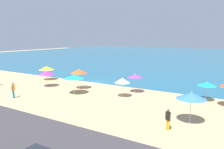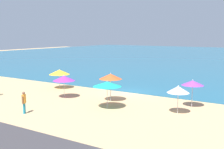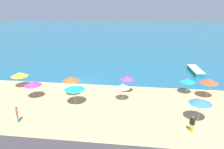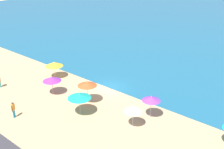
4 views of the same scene
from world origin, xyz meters
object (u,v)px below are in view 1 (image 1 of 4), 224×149
at_px(beach_umbrella_6, 122,80).
at_px(bather_1, 13,89).
at_px(beach_umbrella_0, 191,96).
at_px(bather_3, 168,118).
at_px(beach_umbrella_3, 79,71).
at_px(beach_umbrella_5, 47,68).
at_px(beach_umbrella_1, 207,84).
at_px(beach_umbrella_7, 47,73).
at_px(beach_umbrella_8, 135,76).
at_px(beach_umbrella_4, 74,77).

relative_size(beach_umbrella_6, bather_1, 1.28).
xyz_separation_m(beach_umbrella_0, beach_umbrella_6, (-8.23, 3.94, -0.30)).
xyz_separation_m(beach_umbrella_0, bather_3, (-1.13, -2.16, -1.33)).
distance_m(beach_umbrella_3, beach_umbrella_5, 8.65).
relative_size(beach_umbrella_1, bather_3, 1.33).
bearing_deg(beach_umbrella_7, bather_3, -16.54).
xyz_separation_m(beach_umbrella_1, beach_umbrella_5, (-23.48, -0.47, 0.02)).
relative_size(beach_umbrella_1, beach_umbrella_7, 0.95).
bearing_deg(beach_umbrella_8, beach_umbrella_6, -98.59).
bearing_deg(beach_umbrella_0, beach_umbrella_1, 88.67).
bearing_deg(bather_1, beach_umbrella_8, 40.49).
bearing_deg(beach_umbrella_8, beach_umbrella_7, -165.11).
distance_m(beach_umbrella_5, beach_umbrella_6, 15.33).
distance_m(beach_umbrella_4, beach_umbrella_7, 5.96).
distance_m(beach_umbrella_1, beach_umbrella_6, 8.98).
distance_m(beach_umbrella_4, bather_1, 6.85).
bearing_deg(beach_umbrella_4, beach_umbrella_6, 17.13).
distance_m(beach_umbrella_3, beach_umbrella_8, 7.38).
bearing_deg(beach_umbrella_8, bather_3, -52.17).
height_order(beach_umbrella_0, beach_umbrella_1, beach_umbrella_0).
bearing_deg(beach_umbrella_1, beach_umbrella_6, -159.19).
relative_size(beach_umbrella_0, beach_umbrella_3, 0.95).
xyz_separation_m(beach_umbrella_5, beach_umbrella_7, (3.65, -3.31, 0.03)).
height_order(beach_umbrella_1, beach_umbrella_6, beach_umbrella_6).
bearing_deg(bather_3, beach_umbrella_1, 82.09).
bearing_deg(beach_umbrella_4, beach_umbrella_5, 154.98).
distance_m(beach_umbrella_7, bather_3, 19.36).
xyz_separation_m(beach_umbrella_1, beach_umbrella_8, (-8.01, -0.64, 0.23)).
bearing_deg(beach_umbrella_0, beach_umbrella_8, 140.39).
bearing_deg(beach_umbrella_6, beach_umbrella_5, 169.80).
distance_m(beach_umbrella_6, bather_1, 12.25).
relative_size(beach_umbrella_4, bather_1, 1.37).
bearing_deg(beach_umbrella_1, beach_umbrella_0, -91.33).
height_order(beach_umbrella_4, bather_3, beach_umbrella_4).
bearing_deg(bather_1, bather_3, 1.56).
bearing_deg(beach_umbrella_5, beach_umbrella_7, -42.18).
xyz_separation_m(beach_umbrella_4, beach_umbrella_5, (-9.50, 4.44, -0.19)).
xyz_separation_m(beach_umbrella_3, bather_3, (13.82, -6.67, -1.46)).
bearing_deg(beach_umbrella_0, bather_3, -117.55).
bearing_deg(bather_3, beach_umbrella_8, 127.83).
relative_size(beach_umbrella_4, beach_umbrella_6, 1.07).
bearing_deg(beach_umbrella_8, beach_umbrella_3, -164.46).
distance_m(beach_umbrella_5, beach_umbrella_8, 15.48).
height_order(beach_umbrella_6, bather_1, beach_umbrella_6).
distance_m(beach_umbrella_3, bather_1, 8.11).
height_order(beach_umbrella_6, beach_umbrella_8, beach_umbrella_8).
height_order(beach_umbrella_5, beach_umbrella_6, beach_umbrella_6).
distance_m(beach_umbrella_1, beach_umbrella_3, 15.34).
relative_size(beach_umbrella_7, beach_umbrella_8, 0.95).
xyz_separation_m(beach_umbrella_7, beach_umbrella_8, (11.82, 3.14, 0.18)).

